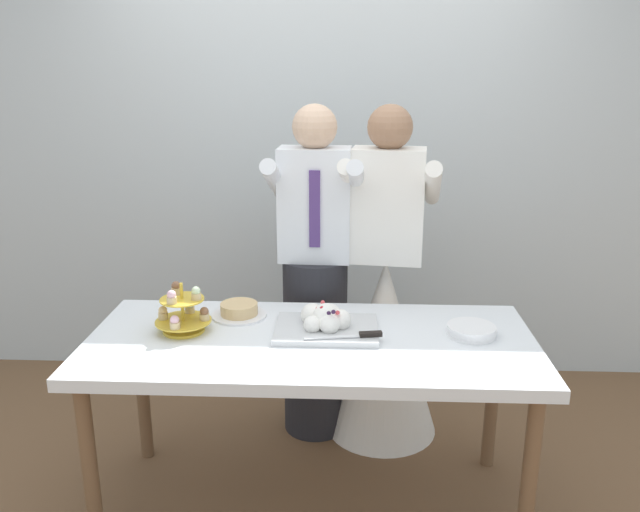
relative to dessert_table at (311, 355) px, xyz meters
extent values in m
plane|color=brown|center=(0.00, 0.00, -0.70)|extent=(8.00, 8.00, 0.00)
cube|color=silver|center=(0.00, 1.37, 0.75)|extent=(5.20, 0.10, 2.90)
cube|color=silver|center=(0.00, 0.00, 0.05)|extent=(1.80, 0.80, 0.05)
cylinder|color=brown|center=(-0.82, -0.32, -0.34)|extent=(0.06, 0.06, 0.72)
cylinder|color=brown|center=(0.82, -0.32, -0.34)|extent=(0.06, 0.06, 0.72)
cylinder|color=brown|center=(-0.82, 0.32, -0.34)|extent=(0.06, 0.06, 0.72)
cylinder|color=brown|center=(0.82, 0.32, -0.34)|extent=(0.06, 0.06, 0.72)
cylinder|color=gold|center=(-0.53, 0.05, 0.08)|extent=(0.17, 0.17, 0.01)
cylinder|color=gold|center=(-0.53, 0.05, 0.18)|extent=(0.01, 0.01, 0.21)
cylinder|color=gold|center=(-0.53, 0.05, 0.12)|extent=(0.23, 0.23, 0.01)
cylinder|color=#D1B784|center=(-0.44, 0.05, 0.14)|extent=(0.04, 0.04, 0.03)
sphere|color=brown|center=(-0.44, 0.05, 0.16)|extent=(0.04, 0.04, 0.04)
cylinder|color=#D1B784|center=(-0.52, 0.13, 0.14)|extent=(0.04, 0.04, 0.03)
sphere|color=beige|center=(-0.52, 0.13, 0.16)|extent=(0.04, 0.04, 0.04)
cylinder|color=#D1B784|center=(-0.61, 0.06, 0.14)|extent=(0.04, 0.04, 0.03)
sphere|color=#D6B27A|center=(-0.61, 0.06, 0.16)|extent=(0.04, 0.04, 0.04)
cylinder|color=#D1B784|center=(-0.54, -0.04, 0.14)|extent=(0.04, 0.04, 0.03)
sphere|color=#EAB7C6|center=(-0.54, -0.04, 0.16)|extent=(0.04, 0.04, 0.04)
cylinder|color=gold|center=(-0.53, 0.05, 0.21)|extent=(0.18, 0.18, 0.01)
cylinder|color=#D1B784|center=(-0.47, 0.04, 0.23)|extent=(0.04, 0.04, 0.03)
sphere|color=beige|center=(-0.47, 0.04, 0.25)|extent=(0.04, 0.04, 0.04)
cylinder|color=#D1B784|center=(-0.56, 0.10, 0.23)|extent=(0.04, 0.04, 0.03)
sphere|color=brown|center=(-0.56, 0.10, 0.25)|extent=(0.04, 0.04, 0.04)
cylinder|color=#D1B784|center=(-0.55, -0.01, 0.23)|extent=(0.04, 0.04, 0.03)
sphere|color=#EAB7C6|center=(-0.55, -0.01, 0.25)|extent=(0.04, 0.04, 0.04)
cube|color=silver|center=(0.06, 0.06, 0.09)|extent=(0.42, 0.31, 0.02)
sphere|color=white|center=(0.12, 0.06, 0.13)|extent=(0.09, 0.09, 0.09)
sphere|color=white|center=(0.07, 0.10, 0.13)|extent=(0.10, 0.10, 0.10)
sphere|color=white|center=(0.00, 0.11, 0.13)|extent=(0.10, 0.10, 0.10)
sphere|color=white|center=(0.01, 0.02, 0.12)|extent=(0.07, 0.07, 0.07)
sphere|color=white|center=(0.07, 0.02, 0.13)|extent=(0.09, 0.09, 0.09)
sphere|color=white|center=(0.06, 0.06, 0.14)|extent=(0.11, 0.11, 0.11)
sphere|color=#DB474C|center=(0.04, 0.10, 0.19)|extent=(0.02, 0.02, 0.02)
sphere|color=#2D1938|center=(0.09, 0.07, 0.17)|extent=(0.02, 0.02, 0.02)
sphere|color=#DB474C|center=(0.11, 0.03, 0.17)|extent=(0.02, 0.02, 0.02)
sphere|color=#DB474C|center=(0.02, 0.07, 0.17)|extent=(0.02, 0.02, 0.02)
sphere|color=#2D1938|center=(0.07, 0.02, 0.17)|extent=(0.02, 0.02, 0.02)
sphere|color=#B21923|center=(0.04, 0.05, 0.19)|extent=(0.02, 0.02, 0.02)
sphere|color=#2D1938|center=(0.09, 0.00, 0.19)|extent=(0.02, 0.02, 0.02)
cube|color=silver|center=(0.09, -0.05, 0.10)|extent=(0.23, 0.06, 0.00)
cube|color=black|center=(0.24, -0.03, 0.11)|extent=(0.09, 0.04, 0.02)
cylinder|color=white|center=(0.65, 0.06, 0.08)|extent=(0.19, 0.19, 0.01)
cylinder|color=white|center=(0.65, 0.06, 0.09)|extent=(0.19, 0.19, 0.01)
cylinder|color=white|center=(0.65, 0.06, 0.10)|extent=(0.19, 0.19, 0.01)
cylinder|color=white|center=(0.65, 0.05, 0.11)|extent=(0.19, 0.19, 0.01)
cylinder|color=white|center=(-0.33, 0.22, 0.08)|extent=(0.24, 0.24, 0.01)
cylinder|color=#D6B27A|center=(-0.33, 0.22, 0.11)|extent=(0.16, 0.16, 0.05)
cylinder|color=#232328|center=(-0.02, 0.62, -0.24)|extent=(0.32, 0.32, 0.92)
cube|color=white|center=(-0.02, 0.62, 0.49)|extent=(0.35, 0.21, 0.54)
sphere|color=#D8B293|center=(-0.02, 0.62, 0.85)|extent=(0.21, 0.21, 0.21)
cylinder|color=white|center=(-0.20, 0.63, 0.60)|extent=(0.10, 0.49, 0.28)
cylinder|color=white|center=(0.18, 0.61, 0.60)|extent=(0.10, 0.49, 0.28)
cube|color=#4C3372|center=(-0.01, 0.51, 0.49)|extent=(0.05, 0.01, 0.36)
cone|color=white|center=(0.33, 0.62, -0.24)|extent=(0.56, 0.56, 0.92)
cube|color=white|center=(0.33, 0.62, 0.49)|extent=(0.36, 0.24, 0.54)
sphere|color=#997054|center=(0.33, 0.62, 0.85)|extent=(0.21, 0.21, 0.21)
cylinder|color=white|center=(0.16, 0.64, 0.60)|extent=(0.13, 0.49, 0.28)
cylinder|color=white|center=(0.53, 0.59, 0.60)|extent=(0.13, 0.49, 0.28)
camera|label=1|loc=(0.14, -2.38, 1.13)|focal=36.20mm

